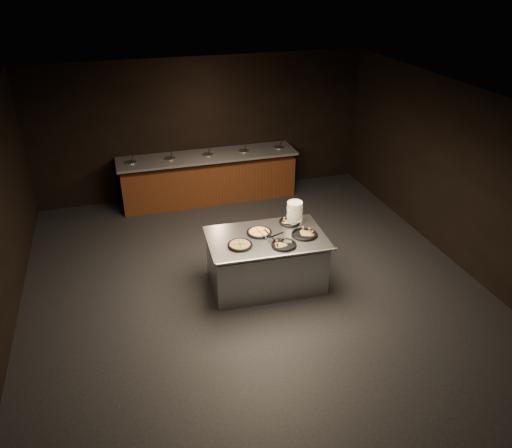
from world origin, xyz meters
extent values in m
cube|color=black|center=(0.00, 0.00, -0.01)|extent=(7.00, 8.00, 0.01)
cube|color=black|center=(0.00, 0.00, 2.90)|extent=(7.00, 8.00, 0.01)
cube|color=black|center=(0.00, 4.00, 1.45)|extent=(7.00, 0.01, 2.90)
cube|color=black|center=(0.00, -4.00, 1.45)|extent=(7.00, 0.01, 2.90)
cube|color=black|center=(3.50, 0.00, 1.45)|extent=(0.01, 8.00, 2.90)
cube|color=#543113|center=(0.00, 3.58, 0.43)|extent=(3.60, 0.75, 0.85)
cube|color=slate|center=(0.00, 3.58, 0.97)|extent=(3.70, 0.83, 0.05)
cube|color=#3E230E|center=(0.00, 3.58, 0.04)|extent=(3.60, 0.69, 0.08)
cylinder|color=#B1B4B9|center=(-1.55, 3.58, 0.98)|extent=(0.22, 0.22, 0.08)
cylinder|color=olive|center=(-1.55, 3.58, 1.00)|extent=(0.19, 0.19, 0.02)
cylinder|color=black|center=(-1.52, 3.56, 1.09)|extent=(0.04, 0.10, 0.19)
cylinder|color=#B1B4B9|center=(-0.78, 3.58, 0.98)|extent=(0.22, 0.22, 0.08)
cylinder|color=olive|center=(-0.78, 3.58, 1.00)|extent=(0.19, 0.19, 0.02)
cylinder|color=black|center=(-0.74, 3.56, 1.09)|extent=(0.04, 0.10, 0.19)
cylinder|color=#B1B4B9|center=(0.00, 3.58, 0.98)|extent=(0.22, 0.22, 0.08)
cylinder|color=olive|center=(0.00, 3.58, 1.00)|extent=(0.19, 0.19, 0.02)
cylinder|color=black|center=(0.03, 3.56, 1.09)|extent=(0.04, 0.10, 0.19)
cylinder|color=#B1B4B9|center=(0.78, 3.58, 0.98)|extent=(0.22, 0.22, 0.08)
cylinder|color=olive|center=(0.78, 3.58, 1.00)|extent=(0.19, 0.19, 0.02)
cylinder|color=black|center=(0.81, 3.56, 1.09)|extent=(0.04, 0.10, 0.19)
cylinder|color=#B1B4B9|center=(1.55, 3.58, 0.98)|extent=(0.22, 0.22, 0.08)
cylinder|color=olive|center=(1.55, 3.58, 1.00)|extent=(0.19, 0.19, 0.02)
cylinder|color=black|center=(1.58, 3.56, 1.09)|extent=(0.04, 0.10, 0.19)
cube|color=#B1B4B9|center=(0.21, 0.22, 0.38)|extent=(1.76, 1.12, 0.77)
cube|color=#B1B4B9|center=(0.21, 0.22, 0.83)|extent=(1.84, 1.21, 0.04)
cylinder|color=#B1B4B9|center=(0.21, -0.34, 0.83)|extent=(1.79, 0.13, 0.04)
cylinder|color=white|center=(0.79, 0.56, 1.03)|extent=(0.25, 0.25, 0.35)
cylinder|color=black|center=(-0.24, 0.08, 0.86)|extent=(0.35, 0.35, 0.01)
torus|color=black|center=(-0.24, 0.08, 0.88)|extent=(0.37, 0.37, 0.04)
torus|color=brown|center=(-0.24, 0.08, 0.88)|extent=(0.31, 0.31, 0.03)
cylinder|color=tan|center=(-0.24, 0.08, 0.88)|extent=(0.27, 0.27, 0.02)
cube|color=black|center=(-0.24, 0.08, 0.89)|extent=(0.04, 0.27, 0.00)
cube|color=black|center=(-0.24, 0.08, 0.89)|extent=(0.27, 0.04, 0.00)
cylinder|color=black|center=(0.14, 0.36, 0.86)|extent=(0.37, 0.37, 0.01)
torus|color=black|center=(0.14, 0.36, 0.88)|extent=(0.39, 0.39, 0.04)
torus|color=brown|center=(0.14, 0.36, 0.88)|extent=(0.33, 0.33, 0.03)
cylinder|color=#F1CE57|center=(0.14, 0.36, 0.88)|extent=(0.29, 0.29, 0.02)
cube|color=black|center=(0.14, 0.36, 0.89)|extent=(0.04, 0.28, 0.00)
cube|color=black|center=(0.14, 0.36, 0.89)|extent=(0.28, 0.04, 0.00)
cylinder|color=black|center=(0.71, 0.55, 0.86)|extent=(0.32, 0.32, 0.01)
torus|color=black|center=(0.71, 0.55, 0.88)|extent=(0.35, 0.35, 0.04)
cylinder|color=black|center=(0.38, -0.10, 0.86)|extent=(0.36, 0.36, 0.01)
torus|color=black|center=(0.38, -0.10, 0.88)|extent=(0.38, 0.38, 0.04)
cylinder|color=black|center=(0.79, 0.11, 0.86)|extent=(0.38, 0.38, 0.01)
torus|color=black|center=(0.79, 0.11, 0.88)|extent=(0.40, 0.40, 0.04)
cube|color=#B1B4B9|center=(0.12, 0.23, 0.88)|extent=(0.14, 0.14, 0.00)
cylinder|color=black|center=(0.22, 0.12, 0.95)|extent=(0.13, 0.17, 0.14)
cylinder|color=#B1B4B9|center=(0.17, 0.17, 0.90)|extent=(0.07, 0.09, 0.08)
cube|color=#B1B4B9|center=(0.47, -0.03, 0.88)|extent=(0.15, 0.14, 0.00)
cylinder|color=black|center=(0.31, 0.05, 0.97)|extent=(0.20, 0.13, 0.15)
cylinder|color=#B1B4B9|center=(0.39, 0.01, 0.91)|extent=(0.11, 0.07, 0.09)
camera|label=1|loc=(-1.81, -6.04, 4.61)|focal=35.00mm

